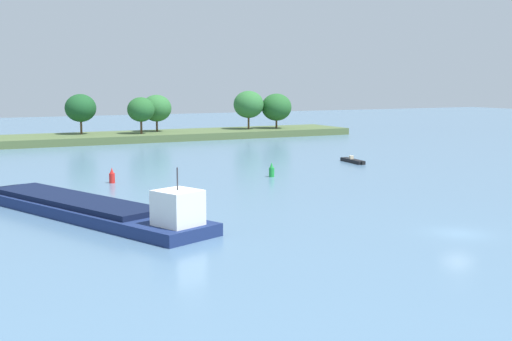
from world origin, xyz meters
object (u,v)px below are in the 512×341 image
object	(u,v)px
cargo_barge	(87,207)
channel_buoy_green	(272,171)
channel_buoy_red	(112,176)
small_motorboat	(353,161)

from	to	relation	value
cargo_barge	channel_buoy_green	xyz separation A→B (m)	(27.04, 14.80, -0.06)
channel_buoy_red	cargo_barge	bearing A→B (deg)	-110.67
small_motorboat	channel_buoy_green	world-z (taller)	channel_buoy_green
channel_buoy_green	cargo_barge	bearing A→B (deg)	-151.30
cargo_barge	channel_buoy_green	distance (m)	30.82
small_motorboat	channel_buoy_red	size ratio (longest dim) A/B	3.25
cargo_barge	channel_buoy_green	world-z (taller)	cargo_barge
cargo_barge	small_motorboat	bearing A→B (deg)	26.55
small_motorboat	channel_buoy_green	xyz separation A→B (m)	(-18.24, -7.83, 0.53)
cargo_barge	channel_buoy_green	bearing A→B (deg)	28.70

